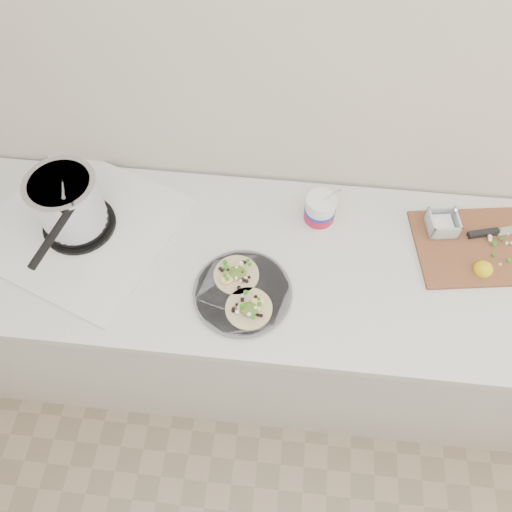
# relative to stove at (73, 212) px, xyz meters

# --- Properties ---
(counter) EXTENTS (2.44, 0.66, 0.90)m
(counter) POSITION_rel_stove_xyz_m (0.63, -0.04, -0.54)
(counter) COLOR silver
(counter) RESTS_ON ground
(stove) EXTENTS (0.71, 0.69, 0.27)m
(stove) POSITION_rel_stove_xyz_m (0.00, 0.00, 0.00)
(stove) COLOR silver
(stove) RESTS_ON counter
(taco_plate) EXTENTS (0.30, 0.30, 0.04)m
(taco_plate) POSITION_rel_stove_xyz_m (0.55, -0.18, -0.07)
(taco_plate) COLOR #5A5A61
(taco_plate) RESTS_ON counter
(tub) EXTENTS (0.10, 0.10, 0.22)m
(tub) POSITION_rel_stove_xyz_m (0.77, 0.10, -0.02)
(tub) COLOR white
(tub) RESTS_ON counter
(cutboard) EXTENTS (0.46, 0.35, 0.07)m
(cutboard) POSITION_rel_stove_xyz_m (1.27, 0.07, -0.07)
(cutboard) COLOR brown
(cutboard) RESTS_ON counter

